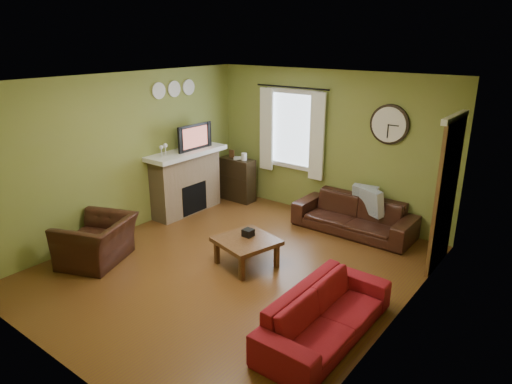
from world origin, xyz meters
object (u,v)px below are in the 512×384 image
Objects in this scene: bookshelf at (237,179)px; coffee_table at (247,252)px; sofa_brown at (354,215)px; armchair at (97,241)px; sofa_red at (326,314)px.

bookshelf is 2.78m from coffee_table.
sofa_brown is 2.00× the size of armchair.
armchair is at bearing -145.62° from coffee_table.
armchair is at bearing -88.55° from bookshelf.
sofa_brown is at bearing 120.22° from armchair.
armchair reaches higher than sofa_red.
sofa_red is at bearing 75.24° from armchair.
armchair is (-3.49, -0.47, 0.05)m from sofa_red.
bookshelf reaches higher than coffee_table.
coffee_table is at bearing -108.66° from sofa_brown.
sofa_brown is at bearing 71.34° from coffee_table.
bookshelf is at bearing 51.95° from sofa_red.
bookshelf is 4.54m from sofa_red.
bookshelf is 3.27m from armchair.
sofa_red is 2.45× the size of coffee_table.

